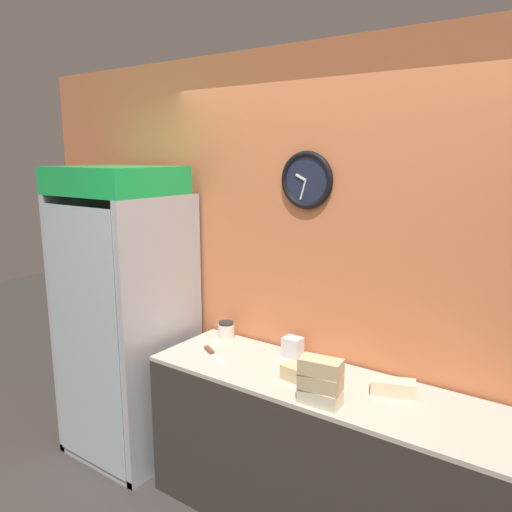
{
  "coord_description": "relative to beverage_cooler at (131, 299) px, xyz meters",
  "views": [
    {
      "loc": [
        1.16,
        -1.37,
        2.09
      ],
      "look_at": [
        -0.47,
        0.92,
        1.52
      ],
      "focal_mm": 35.0,
      "sensor_mm": 36.0,
      "label": 1
    }
  ],
  "objects": [
    {
      "name": "prep_counter",
      "position": [
        1.48,
        0.01,
        -0.66
      ],
      "size": [
        1.99,
        0.59,
        0.9
      ],
      "color": "#332D28",
      "rests_on": "ground_plane"
    },
    {
      "name": "chefs_knife",
      "position": [
        0.77,
        -0.05,
        -0.2
      ],
      "size": [
        0.27,
        0.17,
        0.02
      ],
      "color": "silver",
      "rests_on": "prep_counter"
    },
    {
      "name": "wall_back",
      "position": [
        1.48,
        0.35,
        0.25
      ],
      "size": [
        5.2,
        0.09,
        2.7
      ],
      "color": "#D17547",
      "rests_on": "ground_plane"
    },
    {
      "name": "condiment_jar",
      "position": [
        0.67,
        0.22,
        -0.15
      ],
      "size": [
        0.11,
        0.11,
        0.11
      ],
      "color": "silver",
      "rests_on": "prep_counter"
    },
    {
      "name": "sandwich_flat_right",
      "position": [
        1.85,
        0.1,
        -0.17
      ],
      "size": [
        0.24,
        0.17,
        0.08
      ],
      "color": "beige",
      "rests_on": "prep_counter"
    },
    {
      "name": "napkin_dispenser",
      "position": [
        1.19,
        0.21,
        -0.15
      ],
      "size": [
        0.11,
        0.09,
        0.12
      ],
      "color": "silver",
      "rests_on": "prep_counter"
    },
    {
      "name": "sandwich_flat_left",
      "position": [
        1.38,
        -0.05,
        -0.17
      ],
      "size": [
        0.19,
        0.11,
        0.08
      ],
      "color": "tan",
      "rests_on": "prep_counter"
    },
    {
      "name": "sandwich_stack_bottom",
      "position": [
        1.6,
        -0.21,
        -0.17
      ],
      "size": [
        0.21,
        0.11,
        0.08
      ],
      "color": "beige",
      "rests_on": "prep_counter"
    },
    {
      "name": "sandwich_stack_middle",
      "position": [
        1.6,
        -0.21,
        -0.09
      ],
      "size": [
        0.21,
        0.13,
        0.08
      ],
      "color": "tan",
      "rests_on": "sandwich_stack_bottom"
    },
    {
      "name": "sandwich_stack_top",
      "position": [
        1.6,
        -0.21,
        -0.01
      ],
      "size": [
        0.22,
        0.13,
        0.08
      ],
      "color": "tan",
      "rests_on": "sandwich_stack_middle"
    },
    {
      "name": "beverage_cooler",
      "position": [
        0.0,
        0.0,
        0.0
      ],
      "size": [
        0.77,
        0.7,
        2.01
      ],
      "color": "#B2B7BC",
      "rests_on": "ground_plane"
    }
  ]
}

